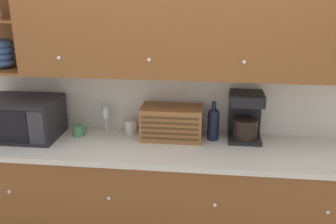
{
  "coord_description": "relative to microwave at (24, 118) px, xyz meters",
  "views": [
    {
      "loc": [
        0.31,
        -2.9,
        2.09
      ],
      "look_at": [
        0.0,
        -0.22,
        1.17
      ],
      "focal_mm": 40.0,
      "sensor_mm": 36.0,
      "label": 1
    }
  ],
  "objects": [
    {
      "name": "wine_bottle",
      "position": [
        1.49,
        0.12,
        -0.02
      ],
      "size": [
        0.09,
        0.09,
        0.31
      ],
      "color": "black",
      "rests_on": "counter_unit"
    },
    {
      "name": "backsplash_panel",
      "position": [
        1.14,
        0.27,
        0.1
      ],
      "size": [
        3.01,
        0.01,
        0.52
      ],
      "color": "silver",
      "rests_on": "counter_unit"
    },
    {
      "name": "wall_back",
      "position": [
        1.14,
        0.31,
        0.21
      ],
      "size": [
        5.41,
        0.06,
        2.6
      ],
      "color": "silver",
      "rests_on": "ground_plane"
    },
    {
      "name": "ground_plane",
      "position": [
        1.14,
        0.28,
        -1.09
      ],
      "size": [
        24.0,
        24.0,
        0.0
      ],
      "primitive_type": "plane",
      "color": "slate"
    },
    {
      "name": "coffee_maker",
      "position": [
        1.73,
        0.16,
        0.03
      ],
      "size": [
        0.25,
        0.25,
        0.38
      ],
      "color": "black",
      "rests_on": "counter_unit"
    },
    {
      "name": "mug",
      "position": [
        0.42,
        0.07,
        -0.11
      ],
      "size": [
        0.11,
        0.1,
        0.09
      ],
      "color": "#4C845B",
      "rests_on": "counter_unit"
    },
    {
      "name": "counter_unit",
      "position": [
        1.14,
        -0.04,
        -0.62
      ],
      "size": [
        3.03,
        0.67,
        0.93
      ],
      "color": "brown",
      "rests_on": "ground_plane"
    },
    {
      "name": "upper_cabinets",
      "position": [
        1.3,
        0.09,
        0.76
      ],
      "size": [
        3.01,
        0.4,
        0.81
      ],
      "color": "brown",
      "rests_on": "backsplash_panel"
    },
    {
      "name": "mug_blue_second",
      "position": [
        0.82,
        0.18,
        -0.1
      ],
      "size": [
        0.1,
        0.09,
        0.11
      ],
      "color": "silver",
      "rests_on": "counter_unit"
    },
    {
      "name": "bread_box",
      "position": [
        1.16,
        0.1,
        -0.03
      ],
      "size": [
        0.47,
        0.26,
        0.26
      ],
      "color": "#996033",
      "rests_on": "counter_unit"
    },
    {
      "name": "microwave",
      "position": [
        0.0,
        0.0,
        0.0
      ],
      "size": [
        0.55,
        0.41,
        0.31
      ],
      "color": "black",
      "rests_on": "counter_unit"
    },
    {
      "name": "wine_glass",
      "position": [
        0.61,
        0.19,
        -0.01
      ],
      "size": [
        0.07,
        0.07,
        0.22
      ],
      "color": "silver",
      "rests_on": "counter_unit"
    }
  ]
}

